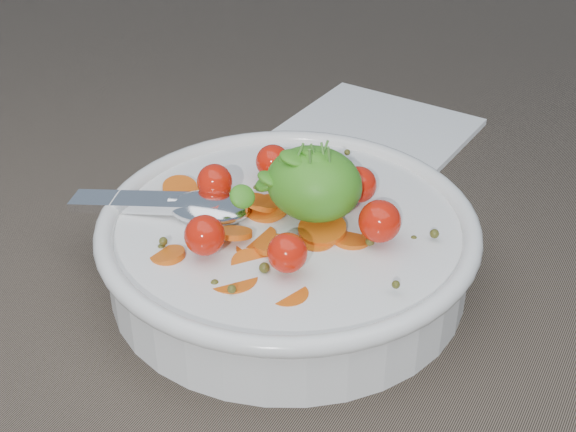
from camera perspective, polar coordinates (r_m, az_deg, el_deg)
The scene contains 3 objects.
ground at distance 0.53m, azimuth -1.88°, elevation -5.90°, with size 6.00×6.00×0.00m, color brown.
bowl at distance 0.53m, azimuth -0.00°, elevation -1.98°, with size 0.27×0.25×0.11m.
napkin at distance 0.73m, azimuth 6.48°, elevation 6.16°, with size 0.15×0.13×0.01m, color white.
Camera 1 is at (0.21, -0.35, 0.33)m, focal length 50.00 mm.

